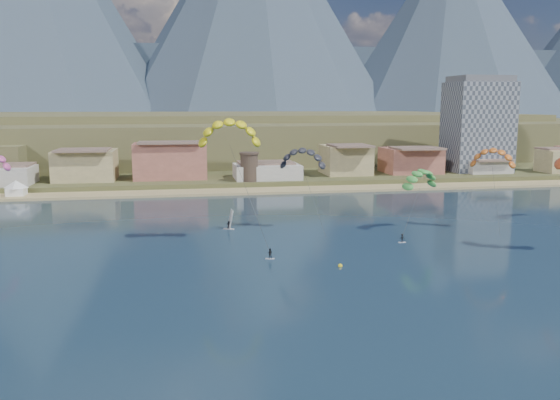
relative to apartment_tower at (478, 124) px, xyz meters
name	(u,v)px	position (x,y,z in m)	size (l,w,h in m)	color
ground	(334,350)	(-85.00, -128.00, -17.82)	(2400.00, 2400.00, 0.00)	black
beach	(235,191)	(-85.00, -22.00, -17.57)	(2200.00, 12.00, 0.90)	tan
land	(195,128)	(-85.00, 432.00, -17.82)	(2200.00, 900.00, 4.00)	brown
foothills	(256,136)	(-62.61, 104.47, -8.74)	(940.00, 210.00, 18.00)	brown
mountain_ridge	(178,18)	(-99.60, 695.65, 132.49)	(2060.00, 480.00, 400.00)	#303F51
town	(95,161)	(-125.00, -6.00, -9.82)	(400.00, 24.00, 12.00)	beige
apartment_tower	(478,124)	(0.00, 0.00, 0.00)	(20.00, 16.00, 32.00)	gray
watchtower	(249,167)	(-80.00, -14.00, -11.45)	(5.82, 5.82, 8.60)	#47382D
kitesurfer_yellow	(230,129)	(-91.40, -82.51, 2.48)	(11.76, 13.60, 23.97)	silver
kitesurfer_green	(420,176)	(-54.33, -77.61, -7.09)	(12.18, 12.56, 14.92)	silver
distant_kite_dark	(303,155)	(-76.59, -73.05, -3.00)	(9.92, 7.20, 17.94)	#262626
distant_kite_orange	(493,155)	(-39.99, -78.69, -3.01)	(9.08, 7.92, 17.80)	#262626
windsurfer	(229,223)	(-90.65, -69.93, -16.58)	(2.42, 2.48, 3.90)	silver
buoy	(340,266)	(-76.25, -99.28, -17.70)	(0.68, 0.68, 0.68)	yellow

